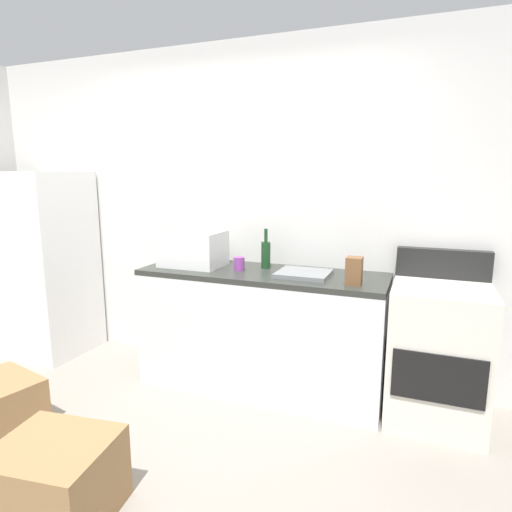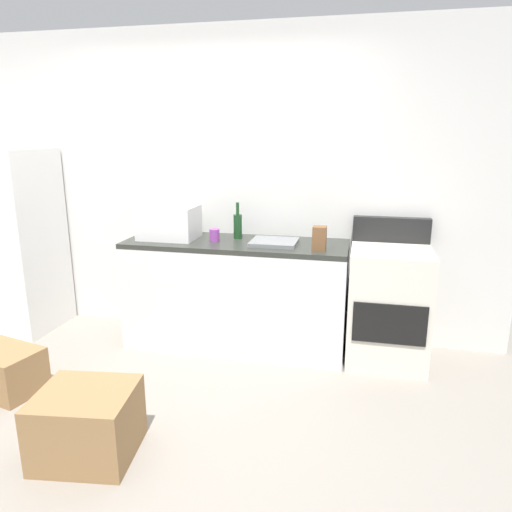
% 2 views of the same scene
% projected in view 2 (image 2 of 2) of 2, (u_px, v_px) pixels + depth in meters
% --- Properties ---
extents(ground_plane, '(6.00, 6.00, 0.00)m').
position_uv_depth(ground_plane, '(142.00, 420.00, 2.99)').
color(ground_plane, gray).
extents(wall_back, '(5.00, 0.10, 2.60)m').
position_uv_depth(wall_back, '(212.00, 186.00, 4.12)').
color(wall_back, silver).
rests_on(wall_back, ground_plane).
extents(kitchen_counter, '(1.80, 0.60, 0.90)m').
position_uv_depth(kitchen_counter, '(236.00, 294.00, 3.94)').
color(kitchen_counter, silver).
rests_on(kitchen_counter, ground_plane).
extents(refrigerator, '(0.68, 0.66, 1.62)m').
position_uv_depth(refrigerator, '(13.00, 241.00, 4.24)').
color(refrigerator, white).
rests_on(refrigerator, ground_plane).
extents(stove_oven, '(0.60, 0.61, 1.10)m').
position_uv_depth(stove_oven, '(388.00, 303.00, 3.69)').
color(stove_oven, silver).
rests_on(stove_oven, ground_plane).
extents(microwave, '(0.46, 0.34, 0.27)m').
position_uv_depth(microwave, '(169.00, 222.00, 3.92)').
color(microwave, white).
rests_on(microwave, kitchen_counter).
extents(sink_basin, '(0.36, 0.32, 0.03)m').
position_uv_depth(sink_basin, '(274.00, 242.00, 3.74)').
color(sink_basin, slate).
rests_on(sink_basin, kitchen_counter).
extents(wine_bottle, '(0.07, 0.07, 0.30)m').
position_uv_depth(wine_bottle, '(238.00, 225.00, 3.92)').
color(wine_bottle, '#193F1E').
rests_on(wine_bottle, kitchen_counter).
extents(coffee_mug, '(0.08, 0.08, 0.10)m').
position_uv_depth(coffee_mug, '(214.00, 235.00, 3.83)').
color(coffee_mug, purple).
rests_on(coffee_mug, kitchen_counter).
extents(knife_block, '(0.10, 0.10, 0.18)m').
position_uv_depth(knife_block, '(319.00, 238.00, 3.53)').
color(knife_block, brown).
rests_on(knife_block, kitchen_counter).
extents(cardboard_box_large, '(0.55, 0.44, 0.31)m').
position_uv_depth(cardboard_box_large, '(5.00, 371.00, 3.29)').
color(cardboard_box_large, olive).
rests_on(cardboard_box_large, ground_plane).
extents(cardboard_box_medium, '(0.57, 0.52, 0.38)m').
position_uv_depth(cardboard_box_medium, '(87.00, 423.00, 2.62)').
color(cardboard_box_medium, olive).
rests_on(cardboard_box_medium, ground_plane).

